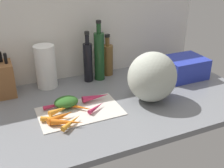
# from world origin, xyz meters

# --- Properties ---
(ground_plane) EXTENTS (1.70, 0.80, 0.03)m
(ground_plane) POSITION_xyz_m (0.00, 0.00, -0.01)
(ground_plane) COLOR slate
(wall_back) EXTENTS (1.70, 0.03, 0.60)m
(wall_back) POSITION_xyz_m (0.00, 0.39, 0.30)
(wall_back) COLOR silver
(wall_back) RESTS_ON ground_plane
(cutting_board) EXTENTS (0.40, 0.24, 0.01)m
(cutting_board) POSITION_xyz_m (-0.08, -0.05, 0.00)
(cutting_board) COLOR beige
(cutting_board) RESTS_ON ground_plane
(carrot_0) EXTENTS (0.10, 0.08, 0.02)m
(carrot_0) POSITION_xyz_m (-0.01, -0.07, 0.02)
(carrot_0) COLOR #B2264C
(carrot_0) RESTS_ON cutting_board
(carrot_1) EXTENTS (0.13, 0.12, 0.02)m
(carrot_1) POSITION_xyz_m (-0.08, -0.04, 0.02)
(carrot_1) COLOR orange
(carrot_1) RESTS_ON cutting_board
(carrot_2) EXTENTS (0.14, 0.07, 0.03)m
(carrot_2) POSITION_xyz_m (-0.19, -0.09, 0.02)
(carrot_2) COLOR orange
(carrot_2) RESTS_ON cutting_board
(carrot_3) EXTENTS (0.14, 0.04, 0.03)m
(carrot_3) POSITION_xyz_m (0.03, 0.02, 0.03)
(carrot_3) COLOR #B2264C
(carrot_3) RESTS_ON cutting_board
(carrot_4) EXTENTS (0.12, 0.10, 0.02)m
(carrot_4) POSITION_xyz_m (-0.15, -0.15, 0.02)
(carrot_4) COLOR orange
(carrot_4) RESTS_ON cutting_board
(carrot_5) EXTENTS (0.14, 0.07, 0.02)m
(carrot_5) POSITION_xyz_m (-0.21, -0.09, 0.02)
(carrot_5) COLOR orange
(carrot_5) RESTS_ON cutting_board
(carrot_6) EXTENTS (0.18, 0.03, 0.02)m
(carrot_6) POSITION_xyz_m (-0.15, 0.03, 0.02)
(carrot_6) COLOR #B2264C
(carrot_6) RESTS_ON cutting_board
(carrot_7) EXTENTS (0.11, 0.06, 0.03)m
(carrot_7) POSITION_xyz_m (-0.18, -0.03, 0.02)
(carrot_7) COLOR orange
(carrot_7) RESTS_ON cutting_board
(carrot_8) EXTENTS (0.14, 0.09, 0.03)m
(carrot_8) POSITION_xyz_m (-0.17, -0.15, 0.02)
(carrot_8) COLOR orange
(carrot_8) RESTS_ON cutting_board
(carrot_greens_pile) EXTENTS (0.12, 0.09, 0.05)m
(carrot_greens_pile) POSITION_xyz_m (-0.13, 0.01, 0.03)
(carrot_greens_pile) COLOR #2D6023
(carrot_greens_pile) RESTS_ON cutting_board
(winter_squash) EXTENTS (0.25, 0.23, 0.26)m
(winter_squash) POSITION_xyz_m (0.30, -0.08, 0.13)
(winter_squash) COLOR #B2B7A8
(winter_squash) RESTS_ON ground_plane
(knife_block) EXTENTS (0.09, 0.14, 0.24)m
(knife_block) POSITION_xyz_m (-0.39, 0.29, 0.09)
(knife_block) COLOR brown
(knife_block) RESTS_ON ground_plane
(paper_towel_roll) EXTENTS (0.11, 0.11, 0.24)m
(paper_towel_roll) POSITION_xyz_m (-0.16, 0.30, 0.12)
(paper_towel_roll) COLOR white
(paper_towel_roll) RESTS_ON ground_plane
(bottle_0) EXTENTS (0.05, 0.05, 0.30)m
(bottle_0) POSITION_xyz_m (0.08, 0.27, 0.13)
(bottle_0) COLOR black
(bottle_0) RESTS_ON ground_plane
(bottle_1) EXTENTS (0.06, 0.06, 0.36)m
(bottle_1) POSITION_xyz_m (0.15, 0.27, 0.15)
(bottle_1) COLOR #19421E
(bottle_1) RESTS_ON ground_plane
(bottle_2) EXTENTS (0.07, 0.07, 0.26)m
(bottle_2) POSITION_xyz_m (0.22, 0.32, 0.10)
(bottle_2) COLOR brown
(bottle_2) RESTS_ON ground_plane
(dish_rack) EXTENTS (0.25, 0.20, 0.12)m
(dish_rack) POSITION_xyz_m (0.63, 0.09, 0.06)
(dish_rack) COLOR #2838AD
(dish_rack) RESTS_ON ground_plane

